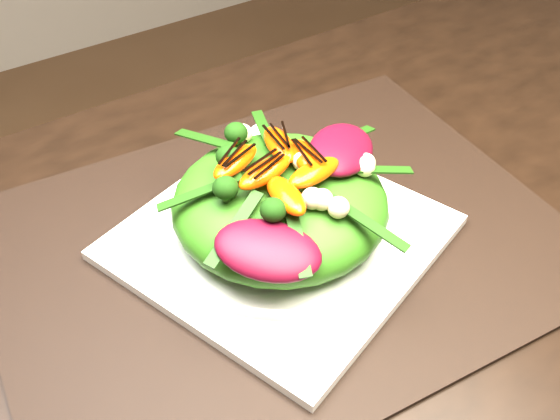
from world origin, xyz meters
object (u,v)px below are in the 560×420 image
dining_table (335,346)px  placemat (280,242)px  orange_segment (253,166)px  salad_bowl (280,227)px  plate_base (280,237)px  lettuce_mound (280,204)px

dining_table → placemat: dining_table is taller
placemat → orange_segment: orange_segment is taller
salad_bowl → orange_segment: orange_segment is taller
plate_base → lettuce_mound: 0.04m
plate_base → placemat: bearing=-135.0°
dining_table → plate_base: (0.02, 0.12, 0.03)m
dining_table → lettuce_mound: (0.02, 0.12, 0.07)m
plate_base → salad_bowl: salad_bowl is taller
salad_bowl → plate_base: bearing=0.0°
salad_bowl → lettuce_mound: lettuce_mound is taller
plate_base → lettuce_mound: size_ratio=1.32×
salad_bowl → orange_segment: size_ratio=3.69×
placemat → dining_table: bearing=-99.0°
dining_table → salad_bowl: bearing=81.0°
salad_bowl → dining_table: bearing=-99.0°
orange_segment → salad_bowl: bearing=-42.5°
lettuce_mound → orange_segment: (-0.02, 0.02, 0.04)m
dining_table → placemat: size_ratio=2.92×
dining_table → lettuce_mound: 0.14m
placemat → lettuce_mound: 0.05m
dining_table → lettuce_mound: bearing=81.0°
orange_segment → plate_base: bearing=-42.5°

